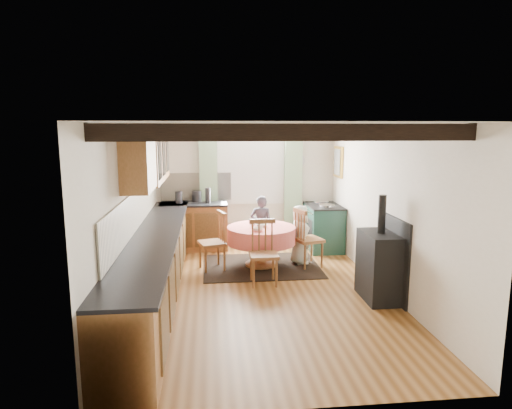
{
  "coord_description": "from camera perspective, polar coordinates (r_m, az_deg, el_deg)",
  "views": [
    {
      "loc": [
        -0.73,
        -6.07,
        2.35
      ],
      "look_at": [
        0.0,
        0.8,
        1.15
      ],
      "focal_mm": 30.95,
      "sensor_mm": 36.0,
      "label": 1
    }
  ],
  "objects": [
    {
      "name": "wall_right",
      "position": [
        6.68,
        16.3,
        -0.47
      ],
      "size": [
        0.0,
        5.5,
        2.4
      ],
      "primitive_type": "cube",
      "color": "silver",
      "rests_on": "ground"
    },
    {
      "name": "wall_front",
      "position": [
        3.59,
        6.05,
        -8.87
      ],
      "size": [
        3.6,
        0.0,
        2.4
      ],
      "primitive_type": "cube",
      "color": "silver",
      "rests_on": "ground"
    },
    {
      "name": "splash_left",
      "position": [
        6.56,
        -15.18,
        -0.59
      ],
      "size": [
        0.02,
        4.5,
        0.55
      ],
      "primitive_type": "cube",
      "color": "beige",
      "rests_on": "wall_left"
    },
    {
      "name": "canister_wide",
      "position": [
        8.75,
        -7.68,
        1.07
      ],
      "size": [
        0.2,
        0.2,
        0.22
      ],
      "primitive_type": "cylinder",
      "color": "#262628",
      "rests_on": "worktop_back"
    },
    {
      "name": "curtain_right",
      "position": [
        8.97,
        4.8,
        1.8
      ],
      "size": [
        0.35,
        0.1,
        2.1
      ],
      "primitive_type": "cube",
      "color": "#9DB98C",
      "rests_on": "wall_back"
    },
    {
      "name": "chair_near",
      "position": [
        6.69,
        1.01,
        -6.26
      ],
      "size": [
        0.43,
        0.45,
        0.98
      ],
      "primitive_type": null,
      "rotation": [
        0.0,
        0.0,
        0.01
      ],
      "color": "brown",
      "rests_on": "floor"
    },
    {
      "name": "floor",
      "position": [
        6.55,
        0.75,
        -11.17
      ],
      "size": [
        3.6,
        5.5,
        0.0
      ],
      "primitive_type": "cube",
      "color": "olive",
      "rests_on": "ground"
    },
    {
      "name": "curtain_rod",
      "position": [
        8.76,
        -0.63,
        8.87
      ],
      "size": [
        2.0,
        0.03,
        0.03
      ],
      "primitive_type": "cylinder",
      "rotation": [
        0.0,
        1.57,
        0.0
      ],
      "color": "black",
      "rests_on": "wall_back"
    },
    {
      "name": "wall_back",
      "position": [
        8.93,
        -1.32,
        2.44
      ],
      "size": [
        3.6,
        0.0,
        2.4
      ],
      "primitive_type": "cube",
      "color": "silver",
      "rests_on": "ground"
    },
    {
      "name": "rug",
      "position": [
        7.66,
        0.68,
        -7.96
      ],
      "size": [
        1.97,
        1.53,
        0.01
      ],
      "primitive_type": "cube",
      "color": "black",
      "rests_on": "floor"
    },
    {
      "name": "wall_cabinet_glass",
      "position": [
        7.34,
        -13.18,
        6.47
      ],
      "size": [
        0.34,
        1.8,
        0.9
      ],
      "primitive_type": "cube",
      "color": "#9C5F37",
      "rests_on": "wall_left"
    },
    {
      "name": "base_cabinet_left",
      "position": [
        6.41,
        -12.8,
        -7.73
      ],
      "size": [
        0.6,
        5.3,
        0.88
      ],
      "primitive_type": "cube",
      "color": "#9C5F37",
      "rests_on": "floor"
    },
    {
      "name": "beam_b",
      "position": [
        5.12,
        2.15,
        9.4
      ],
      "size": [
        3.6,
        0.16,
        0.16
      ],
      "primitive_type": "cube",
      "color": "black",
      "rests_on": "ceiling"
    },
    {
      "name": "splash_back",
      "position": [
        8.88,
        -7.76,
        2.32
      ],
      "size": [
        1.4,
        0.02,
        0.55
      ],
      "primitive_type": "cube",
      "color": "beige",
      "rests_on": "wall_back"
    },
    {
      "name": "canister_tall",
      "position": [
        8.59,
        -9.96,
        0.92
      ],
      "size": [
        0.14,
        0.14,
        0.24
      ],
      "primitive_type": "cylinder",
      "color": "#262628",
      "rests_on": "worktop_back"
    },
    {
      "name": "chair_right",
      "position": [
        7.61,
        6.82,
        -4.24
      ],
      "size": [
        0.56,
        0.55,
        1.01
      ],
      "primitive_type": null,
      "rotation": [
        0.0,
        0.0,
        1.87
      ],
      "color": "brown",
      "rests_on": "floor"
    },
    {
      "name": "child_right",
      "position": [
        7.74,
        5.7,
        -3.9
      ],
      "size": [
        0.37,
        0.53,
        1.04
      ],
      "primitive_type": "imported",
      "rotation": [
        0.0,
        0.0,
        1.65
      ],
      "color": "beige",
      "rests_on": "floor"
    },
    {
      "name": "canister_slim",
      "position": [
        8.58,
        -6.22,
        1.18
      ],
      "size": [
        0.1,
        0.1,
        0.29
      ],
      "primitive_type": "cylinder",
      "color": "#262628",
      "rests_on": "worktop_back"
    },
    {
      "name": "cup",
      "position": [
        7.45,
        -0.45,
        -2.6
      ],
      "size": [
        0.13,
        0.13,
        0.09
      ],
      "primitive_type": "imported",
      "rotation": [
        0.0,
        0.0,
        4.14
      ],
      "color": "silver",
      "rests_on": "dining_table"
    },
    {
      "name": "bowl_b",
      "position": [
        7.18,
        0.23,
        -3.19
      ],
      "size": [
        0.26,
        0.26,
        0.06
      ],
      "primitive_type": "imported",
      "rotation": [
        0.0,
        0.0,
        0.67
      ],
      "color": "silver",
      "rests_on": "dining_table"
    },
    {
      "name": "chair_left",
      "position": [
        7.41,
        -5.72,
        -4.71
      ],
      "size": [
        0.54,
        0.53,
        0.99
      ],
      "primitive_type": null,
      "rotation": [
        0.0,
        0.0,
        -1.29
      ],
      "color": "brown",
      "rests_on": "floor"
    },
    {
      "name": "ceiling",
      "position": [
        6.12,
        0.8,
        10.32
      ],
      "size": [
        3.6,
        5.5,
        0.0
      ],
      "primitive_type": "cube",
      "color": "white",
      "rests_on": "ground"
    },
    {
      "name": "base_cabinet_back",
      "position": [
        8.74,
        -8.02,
        -2.87
      ],
      "size": [
        1.3,
        0.6,
        0.88
      ],
      "primitive_type": "cube",
      "color": "#9C5F37",
      "rests_on": "floor"
    },
    {
      "name": "bowl_a",
      "position": [
        7.47,
        0.69,
        -2.71
      ],
      "size": [
        0.26,
        0.26,
        0.05
      ],
      "primitive_type": "imported",
      "rotation": [
        0.0,
        0.0,
        3.52
      ],
      "color": "silver",
      "rests_on": "dining_table"
    },
    {
      "name": "wall_picture",
      "position": [
        8.76,
        10.59,
        5.43
      ],
      "size": [
        0.04,
        0.5,
        0.6
      ],
      "primitive_type": "cube",
      "color": "gold",
      "rests_on": "wall_right"
    },
    {
      "name": "wall_cabinet_solid",
      "position": [
        5.86,
        -14.95,
        5.12
      ],
      "size": [
        0.34,
        0.9,
        0.7
      ],
      "primitive_type": "cube",
      "color": "#9C5F37",
      "rests_on": "wall_left"
    },
    {
      "name": "beam_e",
      "position": [
        8.1,
        -0.91,
        9.56
      ],
      "size": [
        3.6,
        0.16,
        0.16
      ],
      "primitive_type": "cube",
      "color": "black",
      "rests_on": "ceiling"
    },
    {
      "name": "beam_d",
      "position": [
        7.11,
        -0.17,
        9.53
      ],
      "size": [
        3.6,
        0.16,
        0.16
      ],
      "primitive_type": "cube",
      "color": "black",
      "rests_on": "ceiling"
    },
    {
      "name": "curtain_left",
      "position": [
        8.81,
        -6.13,
        1.63
      ],
      "size": [
        0.35,
        0.1,
        2.1
      ],
      "primitive_type": "cube",
      "color": "#9DB98C",
      "rests_on": "wall_back"
    },
    {
      "name": "worktop_left",
      "position": [
        6.29,
        -12.78,
        -3.73
      ],
      "size": [
        0.64,
        5.3,
        0.04
      ],
      "primitive_type": "cube",
      "color": "black",
      "rests_on": "base_cabinet_left"
    },
    {
      "name": "child_far",
      "position": [
        8.19,
        0.67,
        -2.75
      ],
      "size": [
        0.45,
        0.34,
        1.13
      ],
      "primitive_type": "imported",
      "rotation": [
        0.0,
        0.0,
        2.95
      ],
      "color": "#363540",
      "rests_on": "floor"
    },
    {
      "name": "cast_iron_stove",
      "position": [
        6.3,
        15.76,
        -5.42
      ],
      "size": [
        0.44,
        0.73,
        1.46
      ],
      "primitive_type": null,
      "color": "black",
      "rests_on": "floor"
    },
    {
      "name": "window_pane",
      "position": [
        8.88,
        -0.68,
        5.0
      ],
      "size": [
        1.2,
        0.01,
        1.4
      ],
      "primitive_type": "cube",
      "color": "white",
      "rests_on": "wall_back"
    },
    {
      "name": "worktop_back",
      "position": [
        8.63,
        -8.1,
        0.08
      ],
      "size": [
        1.3,
        0.64,
        0.04
      ],
      "primitive_type": "cube",
      "color": "black",
      "rests_on": "base_cabinet_back"
    },
    {
      "name": "aga_range",
      "position": [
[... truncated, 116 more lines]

